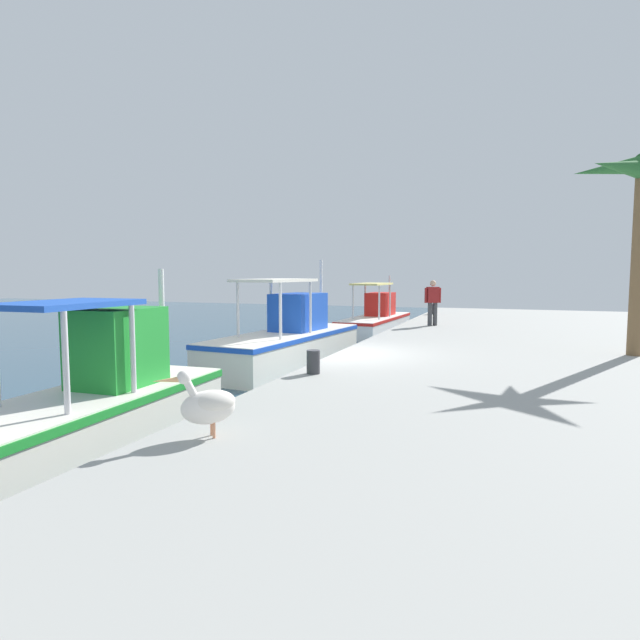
{
  "coord_description": "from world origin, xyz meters",
  "views": [
    {
      "loc": [
        -11.94,
        -4.04,
        2.73
      ],
      "look_at": [
        1.61,
        0.99,
        1.44
      ],
      "focal_mm": 29.45,
      "sensor_mm": 36.0,
      "label": 1
    }
  ],
  "objects_px": {
    "fisherman_standing": "(433,301)",
    "palm_tree": "(638,190)",
    "fishing_boat_third": "(376,320)",
    "mooring_bollard_second": "(433,309)",
    "fishing_boat_nearest": "(97,405)",
    "fishing_boat_second": "(287,341)",
    "mooring_bollard_nearest": "(313,362)",
    "pelican": "(209,404)"
  },
  "relations": [
    {
      "from": "fishing_boat_second",
      "to": "fishing_boat_third",
      "type": "distance_m",
      "value": 9.24
    },
    {
      "from": "mooring_bollard_nearest",
      "to": "mooring_bollard_second",
      "type": "bearing_deg",
      "value": 0.0
    },
    {
      "from": "fishing_boat_third",
      "to": "palm_tree",
      "type": "xyz_separation_m",
      "value": [
        -9.21,
        -8.49,
        4.03
      ]
    },
    {
      "from": "fishing_boat_nearest",
      "to": "fishing_boat_third",
      "type": "bearing_deg",
      "value": -0.09
    },
    {
      "from": "fishing_boat_second",
      "to": "mooring_bollard_second",
      "type": "height_order",
      "value": "fishing_boat_second"
    },
    {
      "from": "fishing_boat_third",
      "to": "pelican",
      "type": "relative_size",
      "value": 7.77
    },
    {
      "from": "pelican",
      "to": "mooring_bollard_nearest",
      "type": "xyz_separation_m",
      "value": [
        4.1,
        0.26,
        -0.17
      ]
    },
    {
      "from": "fishing_boat_second",
      "to": "pelican",
      "type": "xyz_separation_m",
      "value": [
        -8.8,
        -2.9,
        0.47
      ]
    },
    {
      "from": "fishing_boat_third",
      "to": "fisherman_standing",
      "type": "relative_size",
      "value": 3.85
    },
    {
      "from": "pelican",
      "to": "mooring_bollard_second",
      "type": "height_order",
      "value": "pelican"
    },
    {
      "from": "mooring_bollard_second",
      "to": "palm_tree",
      "type": "bearing_deg",
      "value": -150.58
    },
    {
      "from": "mooring_bollard_second",
      "to": "mooring_bollard_nearest",
      "type": "bearing_deg",
      "value": 180.0
    },
    {
      "from": "fishing_boat_third",
      "to": "mooring_bollard_second",
      "type": "height_order",
      "value": "fishing_boat_third"
    },
    {
      "from": "pelican",
      "to": "mooring_bollard_nearest",
      "type": "distance_m",
      "value": 4.11
    },
    {
      "from": "fisherman_standing",
      "to": "palm_tree",
      "type": "bearing_deg",
      "value": -135.44
    },
    {
      "from": "mooring_bollard_nearest",
      "to": "palm_tree",
      "type": "relative_size",
      "value": 0.1
    },
    {
      "from": "pelican",
      "to": "palm_tree",
      "type": "distance_m",
      "value": 11.17
    },
    {
      "from": "fishing_boat_third",
      "to": "mooring_bollard_second",
      "type": "relative_size",
      "value": 13.22
    },
    {
      "from": "fishing_boat_third",
      "to": "pelican",
      "type": "height_order",
      "value": "fishing_boat_third"
    },
    {
      "from": "fishing_boat_second",
      "to": "fishing_boat_third",
      "type": "height_order",
      "value": "fishing_boat_second"
    },
    {
      "from": "fishing_boat_nearest",
      "to": "mooring_bollard_nearest",
      "type": "relative_size",
      "value": 10.71
    },
    {
      "from": "fishing_boat_second",
      "to": "pelican",
      "type": "height_order",
      "value": "fishing_boat_second"
    },
    {
      "from": "fisherman_standing",
      "to": "mooring_bollard_second",
      "type": "relative_size",
      "value": 3.44
    },
    {
      "from": "pelican",
      "to": "fisherman_standing",
      "type": "bearing_deg",
      "value": -2.05
    },
    {
      "from": "fishing_boat_nearest",
      "to": "fishing_boat_second",
      "type": "height_order",
      "value": "fishing_boat_second"
    },
    {
      "from": "fishing_boat_third",
      "to": "fisherman_standing",
      "type": "xyz_separation_m",
      "value": [
        -3.71,
        -3.08,
        1.11
      ]
    },
    {
      "from": "fishing_boat_nearest",
      "to": "mooring_bollard_second",
      "type": "height_order",
      "value": "fishing_boat_nearest"
    },
    {
      "from": "fishing_boat_nearest",
      "to": "fisherman_standing",
      "type": "distance_m",
      "value": 13.75
    },
    {
      "from": "fishing_boat_nearest",
      "to": "fishing_boat_third",
      "type": "relative_size",
      "value": 0.76
    },
    {
      "from": "fishing_boat_third",
      "to": "fisherman_standing",
      "type": "height_order",
      "value": "fishing_boat_third"
    },
    {
      "from": "fisherman_standing",
      "to": "palm_tree",
      "type": "relative_size",
      "value": 0.36
    },
    {
      "from": "mooring_bollard_nearest",
      "to": "palm_tree",
      "type": "distance_m",
      "value": 8.58
    },
    {
      "from": "fishing_boat_second",
      "to": "mooring_bollard_second",
      "type": "distance_m",
      "value": 11.3
    },
    {
      "from": "fishing_boat_second",
      "to": "fishing_boat_nearest",
      "type": "bearing_deg",
      "value": -177.77
    },
    {
      "from": "fishing_boat_second",
      "to": "fisherman_standing",
      "type": "relative_size",
      "value": 3.97
    },
    {
      "from": "palm_tree",
      "to": "fishing_boat_nearest",
      "type": "bearing_deg",
      "value": 132.74
    },
    {
      "from": "fishing_boat_nearest",
      "to": "mooring_bollard_second",
      "type": "distance_m",
      "value": 18.98
    },
    {
      "from": "fishing_boat_third",
      "to": "palm_tree",
      "type": "distance_m",
      "value": 13.15
    },
    {
      "from": "fishing_boat_nearest",
      "to": "palm_tree",
      "type": "relative_size",
      "value": 1.04
    },
    {
      "from": "fishing_boat_second",
      "to": "palm_tree",
      "type": "bearing_deg",
      "value": -89.87
    },
    {
      "from": "pelican",
      "to": "palm_tree",
      "type": "height_order",
      "value": "palm_tree"
    },
    {
      "from": "fisherman_standing",
      "to": "fishing_boat_nearest",
      "type": "bearing_deg",
      "value": 166.93
    }
  ]
}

